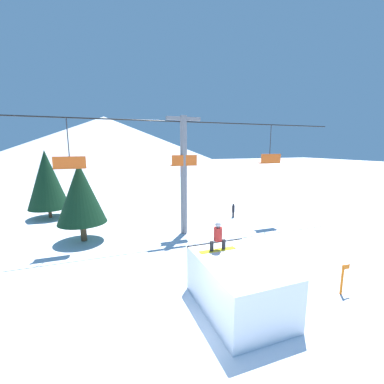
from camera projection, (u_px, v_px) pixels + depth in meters
The scene contains 9 objects.
ground_plane at pixel (214, 334), 8.59m from camera, with size 220.00×220.00×0.00m, color white.
mountain_ridge at pixel (105, 142), 82.78m from camera, with size 80.58×80.58×15.61m.
snow_ramp at pixel (238, 285), 9.83m from camera, with size 2.73×4.09×1.96m.
snowboarder at pixel (218, 237), 10.53m from camera, with size 1.58×0.35×1.23m.
chairlift at pixel (184, 167), 17.80m from camera, with size 25.27×0.47×8.26m.
pine_tree_near at pixel (81, 193), 16.61m from camera, with size 3.12×3.12×5.22m.
pine_tree_far at pixel (47, 180), 22.15m from camera, with size 3.35×3.35×5.93m.
trail_marker at pixel (342, 278), 10.84m from camera, with size 0.41×0.10×1.32m.
distant_skier at pixel (233, 210), 22.75m from camera, with size 0.24×0.24×1.23m.
Camera 1 is at (-3.39, -6.88, 6.20)m, focal length 24.00 mm.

